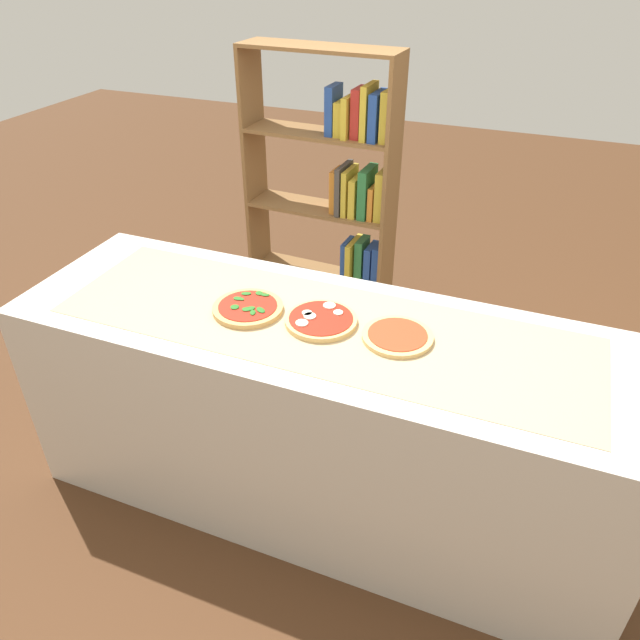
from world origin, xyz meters
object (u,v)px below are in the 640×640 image
object	(u,v)px
bookshelf	(340,208)
pizza_plain_2	(397,336)
pizza_spinach_0	(248,308)
pizza_mozzarella_1	(321,320)

from	to	relation	value
bookshelf	pizza_plain_2	bearing A→B (deg)	-61.03
pizza_spinach_0	bookshelf	bearing A→B (deg)	93.22
pizza_mozzarella_1	bookshelf	xyz separation A→B (m)	(-0.35, 1.15, -0.07)
pizza_spinach_0	pizza_mozzarella_1	size ratio (longest dim) A/B	1.00
pizza_spinach_0	pizza_mozzarella_1	distance (m)	0.28
pizza_spinach_0	pizza_plain_2	bearing A→B (deg)	3.18
pizza_mozzarella_1	bookshelf	bearing A→B (deg)	106.87
pizza_spinach_0	pizza_mozzarella_1	xyz separation A→B (m)	(0.28, 0.02, -0.00)
pizza_spinach_0	bookshelf	size ratio (longest dim) A/B	0.16
pizza_mozzarella_1	pizza_plain_2	xyz separation A→B (m)	(0.28, 0.01, -0.00)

